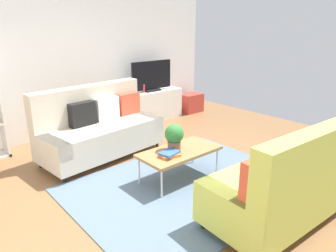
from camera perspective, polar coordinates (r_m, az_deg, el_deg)
ground_plane at (r=4.21m, az=0.36°, el=-10.36°), size 7.68×7.68×0.00m
wall_far at (r=6.12m, az=-17.53°, el=12.09°), size 6.40×0.12×2.90m
area_rug at (r=4.16m, az=3.45°, el=-10.71°), size 2.90×2.20×0.01m
couch_beige at (r=5.01m, az=-12.41°, el=-0.41°), size 1.98×1.04×1.10m
couch_green at (r=3.56m, az=21.58°, el=-9.30°), size 1.95×0.95×1.10m
coffee_table at (r=4.15m, az=2.12°, el=-4.80°), size 1.10×0.56×0.42m
tv_console at (r=6.84m, az=-3.02°, el=3.82°), size 1.40×0.44×0.64m
tv at (r=6.69m, az=-3.00°, el=9.03°), size 1.00×0.20×0.64m
storage_trunk at (r=7.49m, az=4.14°, el=4.29°), size 0.52×0.40×0.44m
potted_plant at (r=4.07m, az=1.14°, el=-1.87°), size 0.25×0.25×0.35m
table_book_0 at (r=3.95m, az=0.28°, el=-5.31°), size 0.27×0.23×0.04m
table_book_1 at (r=3.94m, az=0.29°, el=-4.90°), size 0.27×0.22×0.03m
vase_0 at (r=6.46m, az=-7.44°, el=6.38°), size 0.11×0.11×0.14m
vase_1 at (r=6.55m, az=-6.17°, el=6.76°), size 0.12×0.12×0.17m
bottle_0 at (r=6.58m, az=-4.45°, el=6.87°), size 0.05×0.05×0.18m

